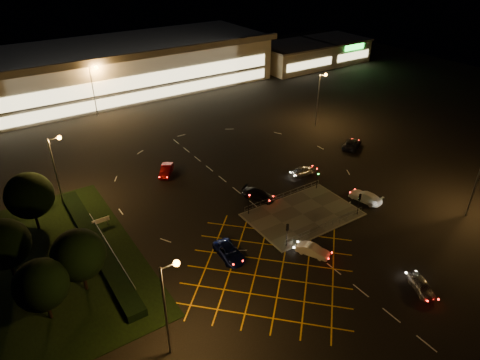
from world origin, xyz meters
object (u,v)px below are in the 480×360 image
signal_ne (318,175)px  car_left_blue (229,252)px  car_near_silver (422,286)px  car_queue_white (313,250)px  car_circ_red (166,170)px  car_approach_white (365,197)px  signal_se (359,200)px  car_east_grey (352,144)px  car_right_silver (304,171)px  signal_nw (249,200)px  signal_sw (287,231)px  car_far_dkgrey (258,195)px

signal_ne → car_left_blue: bearing=-162.7°
car_near_silver → car_queue_white: bearing=141.3°
car_circ_red → car_approach_white: car_circ_red is taller
signal_se → car_east_grey: (14.53, 15.06, -1.68)m
signal_se → car_left_blue: signal_se is taller
car_queue_white → signal_se: bearing=-12.4°
car_right_silver → signal_nw: bearing=112.5°
car_queue_white → car_east_grey: bearing=8.0°
signal_ne → car_right_silver: signal_ne is taller
signal_se → signal_ne: 7.99m
car_queue_white → car_left_blue: size_ratio=0.79×
signal_ne → car_approach_white: 7.25m
car_left_blue → car_circ_red: bearing=88.5°
signal_ne → car_queue_white: signal_ne is taller
signal_sw → car_approach_white: size_ratio=0.66×
signal_sw → car_circ_red: signal_sw is taller
signal_ne → car_circ_red: bearing=135.9°
car_left_blue → signal_ne: bearing=21.5°
signal_nw → car_far_dkgrey: signal_nw is taller
car_circ_red → car_right_silver: bearing=3.2°
car_far_dkgrey → car_east_grey: bearing=-15.4°
signal_ne → car_near_silver: signal_ne is taller
car_near_silver → car_queue_white: 11.99m
signal_ne → car_right_silver: 4.85m
car_queue_white → car_left_blue: (-8.30, 4.99, 0.05)m
signal_nw → signal_ne: bearing=0.0°
car_near_silver → car_circ_red: size_ratio=0.88×
car_left_blue → signal_nw: bearing=45.3°
car_queue_white → car_approach_white: car_approach_white is taller
car_east_grey → car_queue_white: bearing=98.5°
signal_sw → signal_ne: same height
signal_se → car_near_silver: signal_se is taller
signal_sw → car_near_silver: bearing=118.4°
signal_sw → car_queue_white: (1.62, -2.83, -1.73)m
car_near_silver → car_approach_white: bearing=84.9°
car_right_silver → car_approach_white: size_ratio=0.80×
signal_se → car_approach_white: 4.30m
signal_se → car_left_blue: (-18.68, 2.16, -1.68)m
car_left_blue → car_east_grey: size_ratio=1.00×
car_queue_white → car_east_grey: (24.91, 17.89, 0.05)m
car_approach_white → car_east_grey: bearing=-140.3°
car_queue_white → car_right_silver: (11.65, 15.17, 0.01)m
signal_sw → signal_nw: (0.00, 7.99, 0.00)m
signal_se → car_far_dkgrey: bearing=-50.4°
signal_sw → car_left_blue: 7.21m
signal_nw → car_left_blue: 9.02m
car_far_dkgrey → car_circ_red: bearing=93.7°
car_far_dkgrey → car_near_silver: bearing=-107.1°
car_circ_red → signal_nw: bearing=-37.8°
car_circ_red → car_east_grey: bearing=20.4°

